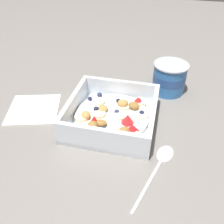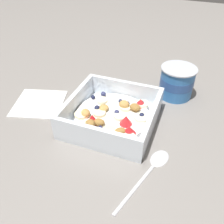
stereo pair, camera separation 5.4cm
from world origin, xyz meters
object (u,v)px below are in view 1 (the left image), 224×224
(spoon, at_px, (160,161))
(folded_napkin, at_px, (34,109))
(yogurt_cup, at_px, (169,78))
(fruit_bowl, at_px, (113,116))

(spoon, relative_size, folded_napkin, 1.42)
(yogurt_cup, bearing_deg, fruit_bowl, -124.91)
(fruit_bowl, height_order, yogurt_cup, yogurt_cup)
(fruit_bowl, relative_size, folded_napkin, 1.59)
(fruit_bowl, xyz_separation_m, spoon, (0.12, -0.09, -0.02))
(yogurt_cup, bearing_deg, folded_napkin, -152.97)
(spoon, height_order, folded_napkin, spoon)
(fruit_bowl, height_order, spoon, fruit_bowl)
(yogurt_cup, distance_m, folded_napkin, 0.36)
(spoon, relative_size, yogurt_cup, 1.90)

